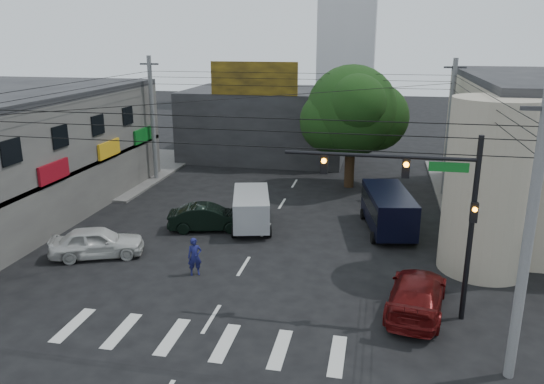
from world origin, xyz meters
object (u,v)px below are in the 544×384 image
(traffic_gantry, at_px, (427,197))
(silver_minivan, at_px, (251,210))
(maroon_sedan, at_px, (417,294))
(traffic_officer, at_px, (195,257))
(utility_pole_far_left, at_px, (153,120))
(utility_pole_far_right, at_px, (449,129))
(navy_van, at_px, (388,211))
(white_compact, at_px, (97,242))
(dark_sedan, at_px, (208,218))
(utility_pole_near_right, at_px, (528,243))
(street_tree, at_px, (352,111))

(traffic_gantry, bearing_deg, silver_minivan, 136.43)
(maroon_sedan, distance_m, silver_minivan, 11.88)
(traffic_officer, bearing_deg, utility_pole_far_left, 92.29)
(utility_pole_far_right, distance_m, navy_van, 9.27)
(white_compact, bearing_deg, dark_sedan, -63.61)
(navy_van, bearing_deg, utility_pole_far_left, 55.40)
(traffic_gantry, relative_size, utility_pole_near_right, 0.78)
(traffic_gantry, bearing_deg, maroon_sedan, 97.89)
(maroon_sedan, bearing_deg, utility_pole_far_right, -90.30)
(utility_pole_near_right, bearing_deg, navy_van, 106.59)
(street_tree, xyz_separation_m, white_compact, (-11.38, -15.31, -4.71))
(utility_pole_far_right, xyz_separation_m, navy_van, (-3.81, -7.71, -3.46))
(utility_pole_near_right, relative_size, navy_van, 1.54)
(street_tree, distance_m, traffic_gantry, 18.42)
(utility_pole_far_right, distance_m, traffic_officer, 20.09)
(utility_pole_far_left, relative_size, dark_sedan, 1.96)
(white_compact, distance_m, silver_minivan, 8.57)
(street_tree, relative_size, dark_sedan, 1.86)
(utility_pole_far_left, height_order, white_compact, utility_pole_far_left)
(traffic_gantry, height_order, white_compact, traffic_gantry)
(utility_pole_far_right, height_order, white_compact, utility_pole_far_right)
(maroon_sedan, bearing_deg, dark_sedan, -24.22)
(dark_sedan, distance_m, silver_minivan, 2.46)
(utility_pole_far_left, relative_size, white_compact, 1.90)
(dark_sedan, bearing_deg, utility_pole_far_left, 22.79)
(dark_sedan, xyz_separation_m, traffic_officer, (1.23, -5.72, 0.15))
(utility_pole_far_left, height_order, navy_van, utility_pole_far_left)
(street_tree, xyz_separation_m, utility_pole_far_left, (-14.50, -1.00, -0.87))
(silver_minivan, bearing_deg, traffic_gantry, -147.55)
(street_tree, height_order, dark_sedan, street_tree)
(utility_pole_near_right, relative_size, white_compact, 1.90)
(traffic_gantry, distance_m, silver_minivan, 12.66)
(maroon_sedan, relative_size, traffic_officer, 3.06)
(traffic_gantry, relative_size, maroon_sedan, 1.33)
(white_compact, xyz_separation_m, traffic_officer, (5.43, -1.02, 0.12))
(utility_pole_far_left, bearing_deg, utility_pole_near_right, -44.31)
(street_tree, distance_m, utility_pole_far_left, 14.56)
(utility_pole_far_right, xyz_separation_m, dark_sedan, (-13.68, -9.61, -3.87))
(utility_pole_near_right, bearing_deg, maroon_sedan, 125.91)
(silver_minivan, bearing_deg, navy_van, -96.68)
(dark_sedan, distance_m, traffic_officer, 5.86)
(utility_pole_far_right, height_order, dark_sedan, utility_pole_far_right)
(white_compact, distance_m, traffic_officer, 5.53)
(utility_pole_near_right, bearing_deg, traffic_officer, 157.43)
(dark_sedan, relative_size, white_compact, 0.97)
(utility_pole_far_left, bearing_deg, street_tree, 3.95)
(utility_pole_near_right, height_order, utility_pole_far_right, same)
(utility_pole_far_right, bearing_deg, navy_van, -116.28)
(street_tree, xyz_separation_m, navy_van, (2.69, -8.71, -4.34))
(utility_pole_far_left, bearing_deg, navy_van, -24.16)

